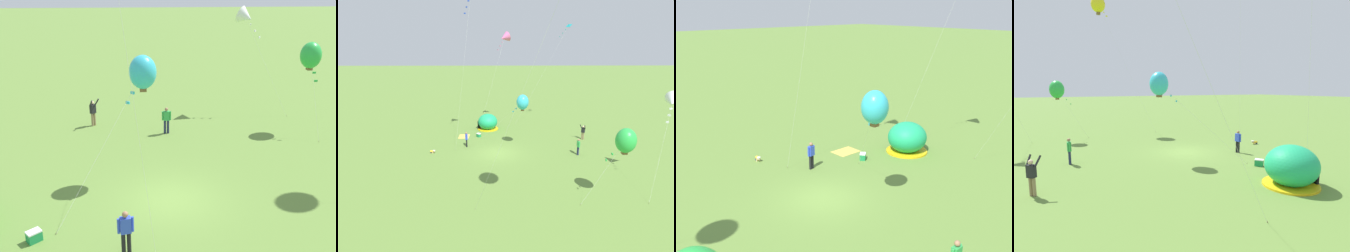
% 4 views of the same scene
% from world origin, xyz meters
% --- Properties ---
extents(ground_plane, '(300.00, 300.00, 0.00)m').
position_xyz_m(ground_plane, '(0.00, 0.00, 0.00)').
color(ground_plane, olive).
extents(popup_tent, '(2.81, 2.81, 2.10)m').
position_xyz_m(popup_tent, '(-8.67, -1.52, 1.00)').
color(popup_tent, '#1EAD6B').
rests_on(popup_tent, ground).
extents(picnic_blanket, '(1.71, 1.31, 0.01)m').
position_xyz_m(picnic_blanket, '(-5.53, -4.33, 0.01)').
color(picnic_blanket, gold).
rests_on(picnic_blanket, ground).
extents(cooler_box, '(0.64, 0.62, 0.44)m').
position_xyz_m(cooler_box, '(-5.38, -2.50, 0.22)').
color(cooler_box, '#1E8C4C').
rests_on(cooler_box, ground).
extents(toddler_crawling, '(0.33, 0.55, 0.32)m').
position_xyz_m(toddler_crawling, '(-0.15, -6.88, 0.18)').
color(toddler_crawling, gold).
rests_on(toddler_crawling, ground).
extents(person_far_back, '(0.58, 0.30, 1.72)m').
position_xyz_m(person_far_back, '(-1.96, -3.53, 0.96)').
color(person_far_back, black).
rests_on(person_far_back, ground).
extents(person_center_field, '(0.59, 0.25, 1.72)m').
position_xyz_m(person_center_field, '(0.55, 8.24, 0.96)').
color(person_center_field, '#1E2347').
rests_on(person_center_field, ground).
extents(person_flying_kite, '(0.70, 0.71, 1.89)m').
position_xyz_m(person_flying_kite, '(-4.20, 10.14, 1.00)').
color(person_flying_kite, '#8C7251').
rests_on(person_flying_kite, ground).
extents(kite_pink, '(3.08, 4.42, 12.74)m').
position_xyz_m(kite_pink, '(-10.86, 0.81, 11.96)').
color(kite_pink, silver).
rests_on(kite_pink, ground).
extents(kite_teal, '(0.83, 7.38, 13.74)m').
position_xyz_m(kite_teal, '(-10.99, 8.82, 12.72)').
color(kite_teal, silver).
rests_on(kite_teal, ground).
extents(kite_cyan, '(4.25, 5.35, 6.02)m').
position_xyz_m(kite_cyan, '(-1.06, 2.56, 5.22)').
color(kite_cyan, silver).
rests_on(kite_cyan, ground).
extents(kite_green, '(1.31, 3.25, 5.64)m').
position_xyz_m(kite_green, '(9.68, 8.47, 4.81)').
color(kite_green, silver).
rests_on(kite_green, ground).
extents(kite_white, '(3.75, 3.19, 7.57)m').
position_xyz_m(kite_white, '(6.69, 13.08, 6.82)').
color(kite_white, silver).
rests_on(kite_white, ground).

